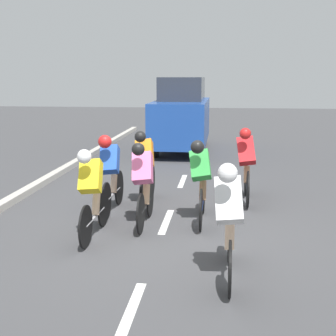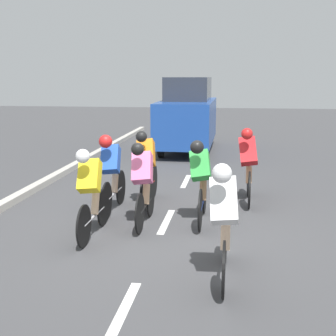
% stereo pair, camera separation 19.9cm
% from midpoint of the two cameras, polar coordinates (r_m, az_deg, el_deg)
% --- Properties ---
extents(ground_plane, '(60.00, 60.00, 0.00)m').
position_cam_midpoint_polar(ground_plane, '(7.83, 0.14, -7.37)').
color(ground_plane, '#424244').
extents(lane_stripe_near, '(0.12, 1.40, 0.01)m').
position_cam_midpoint_polar(lane_stripe_near, '(5.27, -4.39, -17.01)').
color(lane_stripe_near, white).
rests_on(lane_stripe_near, ground).
extents(lane_stripe_mid, '(0.12, 1.40, 0.01)m').
position_cam_midpoint_polar(lane_stripe_mid, '(8.18, 0.51, -6.51)').
color(lane_stripe_mid, white).
rests_on(lane_stripe_mid, ground).
extents(lane_stripe_far, '(0.12, 1.40, 0.01)m').
position_cam_midpoint_polar(lane_stripe_far, '(11.26, 2.71, -1.61)').
color(lane_stripe_far, white).
rests_on(lane_stripe_far, ground).
extents(cyclist_green, '(0.40, 1.74, 1.46)m').
position_cam_midpoint_polar(cyclist_green, '(7.96, 4.75, -1.37)').
color(cyclist_green, black).
rests_on(cyclist_green, ground).
extents(cyclist_orange, '(0.40, 1.74, 1.48)m').
position_cam_midpoint_polar(cyclist_orange, '(9.06, -1.94, 0.21)').
color(cyclist_orange, black).
rests_on(cyclist_orange, ground).
extents(cyclist_white, '(0.37, 1.70, 1.52)m').
position_cam_midpoint_polar(cyclist_white, '(5.73, 7.85, -6.03)').
color(cyclist_white, black).
rests_on(cyclist_white, ground).
extents(cyclist_yellow, '(0.36, 1.67, 1.44)m').
position_cam_midpoint_polar(cyclist_yellow, '(7.30, -8.61, -2.72)').
color(cyclist_yellow, black).
rests_on(cyclist_yellow, ground).
extents(cyclist_red, '(0.39, 1.67, 1.52)m').
position_cam_midpoint_polar(cyclist_red, '(9.34, 10.36, 0.51)').
color(cyclist_red, black).
rests_on(cyclist_red, ground).
extents(cyclist_pink, '(0.38, 1.63, 1.45)m').
position_cam_midpoint_polar(cyclist_pink, '(7.79, -2.31, -1.70)').
color(cyclist_pink, black).
rests_on(cyclist_pink, ground).
extents(cyclist_blue, '(0.37, 1.71, 1.48)m').
position_cam_midpoint_polar(cyclist_blue, '(8.58, -6.26, -0.35)').
color(cyclist_blue, black).
rests_on(cyclist_blue, ground).
extents(support_car, '(1.70, 4.49, 2.45)m').
position_cam_midpoint_polar(support_car, '(15.72, 2.79, 6.46)').
color(support_car, black).
rests_on(support_car, ground).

